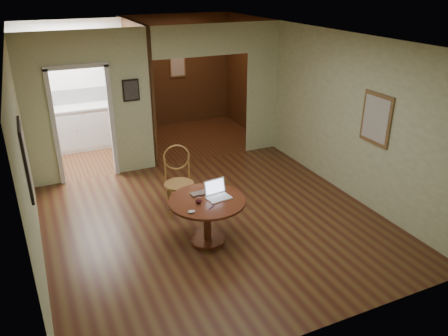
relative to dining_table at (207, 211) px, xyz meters
name	(u,v)px	position (x,y,z in m)	size (l,w,h in m)	color
floor	(216,223)	(0.31, 0.41, -0.50)	(5.00, 5.00, 0.00)	#472014
room_shell	(131,98)	(-0.16, 3.51, 0.79)	(5.20, 7.50, 5.00)	white
dining_table	(207,211)	(0.00, 0.00, 0.00)	(1.08, 1.08, 0.67)	#5A2616
chair	(178,176)	(-0.07, 1.03, 0.11)	(0.55, 0.55, 1.10)	#9F6738
open_laptop	(217,192)	(0.16, 0.03, 0.24)	(0.35, 0.32, 0.23)	silver
closed_laptop	(203,194)	(0.00, 0.15, 0.19)	(0.32, 0.21, 0.03)	#B0B1B5
mouse	(192,212)	(-0.33, -0.26, 0.20)	(0.10, 0.05, 0.04)	silver
wine_glass	(198,200)	(-0.15, -0.05, 0.23)	(0.09, 0.09, 0.11)	white
pen	(212,207)	(-0.03, -0.23, 0.18)	(0.01, 0.01, 0.15)	#0C1858
kitchen_cabinet	(83,127)	(-1.04, 4.61, -0.03)	(2.06, 0.60, 0.94)	white
grocery_bag	(117,96)	(-0.24, 4.61, 0.59)	(0.29, 0.25, 0.29)	beige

